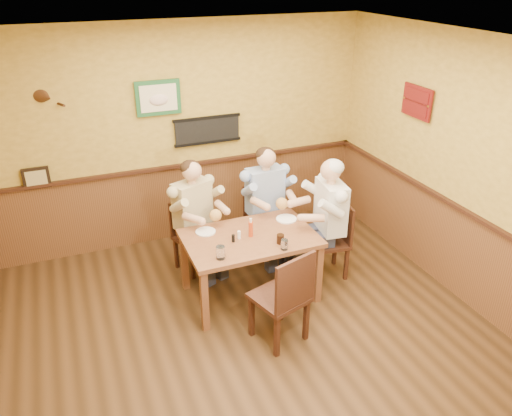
% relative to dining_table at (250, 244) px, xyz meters
% --- Properties ---
extents(room, '(5.02, 5.03, 2.81)m').
position_rel_dining_table_xyz_m(room, '(-0.21, -0.69, 1.03)').
color(room, '#33200F').
rests_on(room, ground).
extents(dining_table, '(1.40, 0.90, 0.75)m').
position_rel_dining_table_xyz_m(dining_table, '(0.00, 0.00, 0.00)').
color(dining_table, brown).
rests_on(dining_table, ground).
extents(chair_back_left, '(0.53, 0.53, 0.88)m').
position_rel_dining_table_xyz_m(chair_back_left, '(-0.42, 0.75, -0.22)').
color(chair_back_left, '#3D1F13').
rests_on(chair_back_left, ground).
extents(chair_back_right, '(0.44, 0.44, 0.90)m').
position_rel_dining_table_xyz_m(chair_back_right, '(0.49, 0.75, -0.21)').
color(chair_back_right, '#3D1F13').
rests_on(chair_back_right, ground).
extents(chair_right_end, '(0.47, 0.47, 0.92)m').
position_rel_dining_table_xyz_m(chair_right_end, '(1.00, 0.04, -0.20)').
color(chair_right_end, '#3D1F13').
rests_on(chair_right_end, ground).
extents(chair_near_side, '(0.59, 0.59, 1.02)m').
position_rel_dining_table_xyz_m(chair_near_side, '(-0.00, -0.77, -0.15)').
color(chair_near_side, '#3D1F13').
rests_on(chair_near_side, ground).
extents(diner_tan_shirt, '(0.75, 0.75, 1.26)m').
position_rel_dining_table_xyz_m(diner_tan_shirt, '(-0.42, 0.75, -0.03)').
color(diner_tan_shirt, '#CEBE8E').
rests_on(diner_tan_shirt, ground).
extents(diner_blue_polo, '(0.63, 0.63, 1.29)m').
position_rel_dining_table_xyz_m(diner_blue_polo, '(0.49, 0.75, -0.01)').
color(diner_blue_polo, '#89A0CD').
rests_on(diner_blue_polo, ground).
extents(diner_white_elder, '(0.68, 0.68, 1.31)m').
position_rel_dining_table_xyz_m(diner_white_elder, '(1.00, 0.04, -0.00)').
color(diner_white_elder, silver).
rests_on(diner_white_elder, ground).
extents(water_glass_left, '(0.12, 0.12, 0.14)m').
position_rel_dining_table_xyz_m(water_glass_left, '(-0.43, -0.30, 0.16)').
color(water_glass_left, white).
rests_on(water_glass_left, dining_table).
extents(water_glass_mid, '(0.08, 0.08, 0.11)m').
position_rel_dining_table_xyz_m(water_glass_mid, '(0.23, -0.38, 0.15)').
color(water_glass_mid, white).
rests_on(water_glass_mid, dining_table).
extents(cola_tumbler, '(0.10, 0.10, 0.10)m').
position_rel_dining_table_xyz_m(cola_tumbler, '(0.24, -0.26, 0.14)').
color(cola_tumbler, black).
rests_on(cola_tumbler, dining_table).
extents(hot_sauce_bottle, '(0.06, 0.06, 0.19)m').
position_rel_dining_table_xyz_m(hot_sauce_bottle, '(0.01, -0.00, 0.19)').
color(hot_sauce_bottle, '#BC3C14').
rests_on(hot_sauce_bottle, dining_table).
extents(salt_shaker, '(0.04, 0.04, 0.09)m').
position_rel_dining_table_xyz_m(salt_shaker, '(-0.12, -0.00, 0.14)').
color(salt_shaker, white).
rests_on(salt_shaker, dining_table).
extents(pepper_shaker, '(0.04, 0.04, 0.08)m').
position_rel_dining_table_xyz_m(pepper_shaker, '(-0.20, -0.04, 0.13)').
color(pepper_shaker, black).
rests_on(pepper_shaker, dining_table).
extents(plate_far_left, '(0.25, 0.25, 0.01)m').
position_rel_dining_table_xyz_m(plate_far_left, '(-0.41, 0.26, 0.10)').
color(plate_far_left, silver).
rests_on(plate_far_left, dining_table).
extents(plate_far_right, '(0.28, 0.28, 0.02)m').
position_rel_dining_table_xyz_m(plate_far_right, '(0.52, 0.20, 0.10)').
color(plate_far_right, white).
rests_on(plate_far_right, dining_table).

